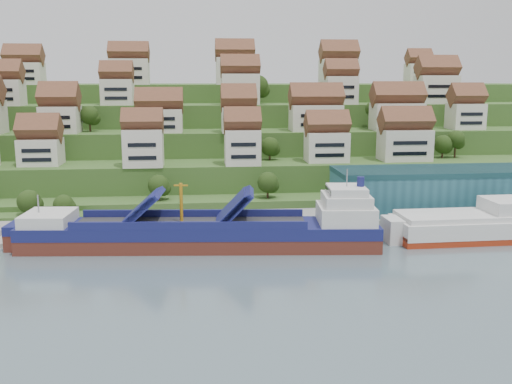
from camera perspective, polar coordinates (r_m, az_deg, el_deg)
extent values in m
plane|color=slate|center=(115.61, -0.69, -5.26)|extent=(300.00, 300.00, 0.00)
cube|color=gray|center=(132.75, 7.37, -2.69)|extent=(180.00, 14.00, 2.20)
cube|color=#2D4C1E|center=(199.07, -2.89, 2.29)|extent=(260.00, 128.00, 4.00)
cube|color=#2D4C1E|center=(203.51, -2.97, 3.48)|extent=(260.00, 118.00, 11.00)
cube|color=#2D4C1E|center=(211.01, -3.08, 4.72)|extent=(260.00, 102.00, 18.00)
cube|color=#2D4C1E|center=(218.60, -3.19, 5.86)|extent=(260.00, 86.00, 25.00)
cube|color=#2D4C1E|center=(227.31, -3.31, 6.82)|extent=(260.00, 68.00, 31.00)
cube|color=silver|center=(157.62, -20.71, 3.78)|extent=(10.19, 8.57, 6.78)
cube|color=silver|center=(147.31, -11.19, 4.35)|extent=(9.83, 7.03, 9.48)
cube|color=silver|center=(147.86, -1.37, 4.51)|extent=(9.04, 7.62, 9.09)
cube|color=silver|center=(154.56, 7.07, 4.50)|extent=(11.07, 7.73, 7.92)
cube|color=silver|center=(161.15, 14.64, 4.58)|extent=(13.31, 8.26, 8.40)
cube|color=silver|center=(170.28, -18.96, 6.87)|extent=(10.29, 8.98, 7.36)
cube|color=silver|center=(164.84, -9.61, 7.05)|extent=(12.74, 7.90, 6.56)
cube|color=silver|center=(162.60, -1.74, 7.23)|extent=(9.49, 8.56, 7.07)
cube|color=silver|center=(168.65, 5.99, 7.39)|extent=(14.74, 8.36, 7.46)
cube|color=silver|center=(174.41, 13.90, 7.32)|extent=(14.57, 8.18, 7.91)
cube|color=silver|center=(184.29, 20.20, 7.11)|extent=(9.57, 8.04, 7.64)
cube|color=silver|center=(188.20, -23.98, 9.06)|extent=(11.56, 7.86, 7.70)
cube|color=silver|center=(182.87, -13.69, 9.68)|extent=(9.57, 7.30, 7.85)
cube|color=silver|center=(180.64, -1.59, 10.23)|extent=(11.59, 7.79, 9.46)
cube|color=silver|center=(185.01, 8.45, 10.03)|extent=(9.94, 7.14, 8.73)
cube|color=silver|center=(197.35, 17.56, 9.74)|extent=(12.63, 8.47, 9.00)
cube|color=silver|center=(207.62, -22.12, 10.89)|extent=(11.85, 8.03, 7.15)
cube|color=silver|center=(199.56, -12.53, 11.65)|extent=(12.78, 7.51, 8.49)
cube|color=silver|center=(198.11, -2.12, 11.99)|extent=(12.63, 8.15, 9.02)
cube|color=silver|center=(205.57, 8.25, 11.79)|extent=(12.53, 8.73, 8.59)
cube|color=silver|center=(217.27, 15.91, 11.27)|extent=(8.50, 7.05, 7.24)
ellipsoid|color=#284316|center=(139.79, 1.18, 0.98)|extent=(5.13, 5.13, 5.13)
ellipsoid|color=#284316|center=(139.37, -9.72, 0.65)|extent=(5.19, 5.19, 5.19)
ellipsoid|color=#284316|center=(169.02, 18.18, 4.56)|extent=(5.19, 5.19, 5.19)
ellipsoid|color=#284316|center=(170.39, 19.35, 5.02)|extent=(4.95, 4.95, 4.95)
ellipsoid|color=#284316|center=(156.34, 1.38, 4.58)|extent=(5.17, 5.17, 5.17)
ellipsoid|color=#284316|center=(178.56, 11.65, 8.13)|extent=(4.89, 4.89, 4.89)
ellipsoid|color=#284316|center=(174.88, -19.17, 6.85)|extent=(5.23, 5.23, 5.23)
ellipsoid|color=#284316|center=(171.55, -16.32, 7.39)|extent=(5.37, 5.37, 5.37)
ellipsoid|color=#284316|center=(184.65, 0.18, 10.55)|extent=(6.92, 6.92, 6.92)
ellipsoid|color=#284316|center=(192.16, 8.45, 10.29)|extent=(5.20, 5.20, 5.20)
ellipsoid|color=#284316|center=(190.56, 8.92, 9.86)|extent=(5.01, 5.01, 5.01)
ellipsoid|color=#284316|center=(137.62, -21.75, -0.89)|extent=(5.29, 5.29, 5.29)
ellipsoid|color=#284316|center=(135.92, -18.68, -1.23)|extent=(4.67, 4.67, 4.67)
cube|color=#275E6C|center=(143.90, 19.76, 0.30)|extent=(60.00, 15.00, 10.00)
cylinder|color=gray|center=(126.42, 7.05, -1.02)|extent=(0.16, 0.16, 8.00)
cube|color=maroon|center=(125.84, 7.36, 0.59)|extent=(1.20, 0.05, 0.80)
cube|color=#59251B|center=(113.75, -5.58, -5.07)|extent=(70.65, 16.77, 4.49)
cube|color=navy|center=(112.98, -5.60, -3.68)|extent=(70.66, 16.87, 2.33)
cube|color=silver|center=(118.65, -20.04, -2.48)|extent=(9.82, 10.96, 2.33)
cube|color=#262628|center=(112.85, -6.52, -3.10)|extent=(45.48, 12.99, 0.27)
cube|color=navy|center=(113.56, -11.52, -1.59)|extent=(7.55, 10.45, 6.20)
cube|color=navy|center=(111.62, -2.43, -1.59)|extent=(7.21, 10.42, 6.56)
cylinder|color=orange|center=(112.14, -7.48, -1.15)|extent=(0.68, 0.68, 8.07)
cube|color=silver|center=(113.52, 8.98, -2.20)|extent=(11.61, 11.12, 3.59)
cube|color=silver|center=(112.90, 9.02, -0.78)|extent=(9.73, 9.89, 2.24)
cube|color=silver|center=(112.53, 9.05, 0.16)|extent=(7.85, 8.66, 1.61)
cylinder|color=navy|center=(112.71, 10.42, 1.01)|extent=(1.55, 1.55, 1.97)
cube|color=maroon|center=(127.33, 20.49, -4.15)|extent=(31.42, 12.13, 2.70)
cube|color=silver|center=(126.77, 20.56, -3.15)|extent=(31.42, 12.25, 3.32)
cube|color=silver|center=(126.30, 20.62, -2.24)|extent=(29.83, 10.96, 1.25)
cube|color=silver|center=(129.71, 23.73, -1.33)|extent=(8.52, 9.33, 3.12)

